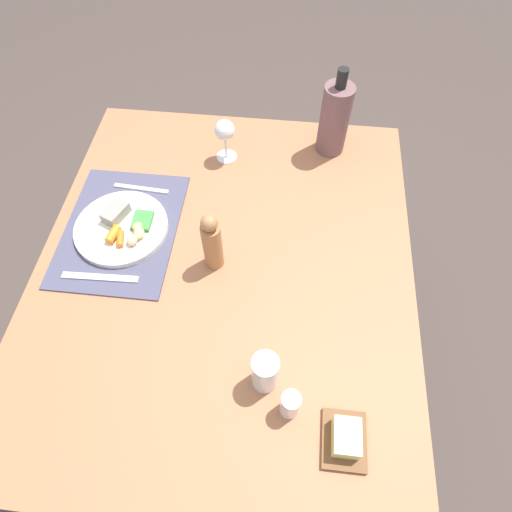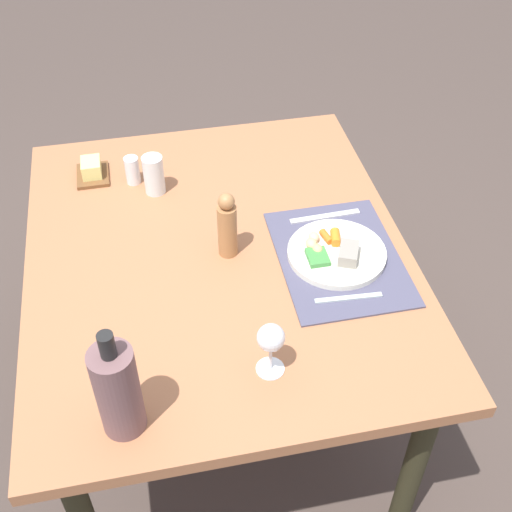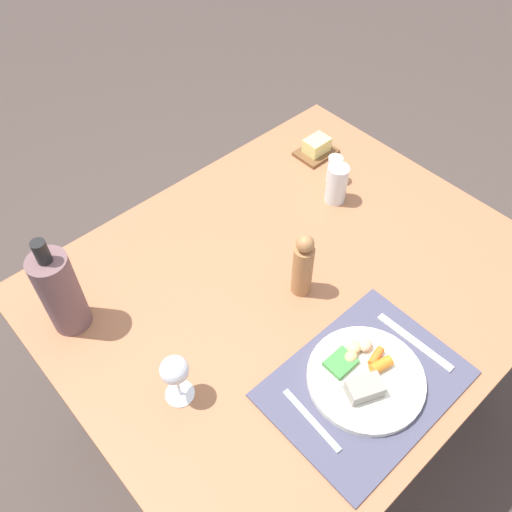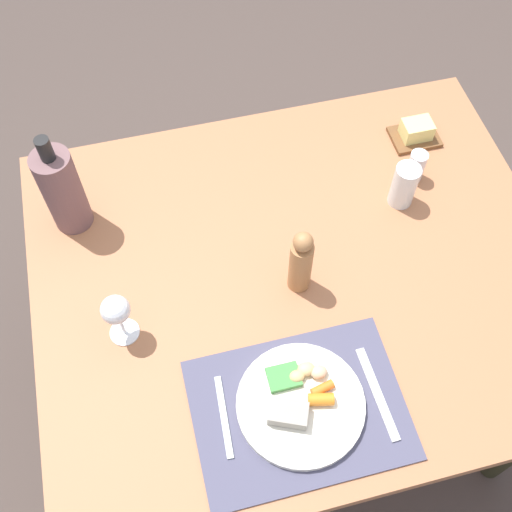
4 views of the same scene
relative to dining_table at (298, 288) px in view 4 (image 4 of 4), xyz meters
The scene contains 12 objects.
ground_plane 0.66m from the dining_table, ahead, with size 8.00×8.00×0.00m, color #493C35.
dining_table is the anchor object (origin of this frame).
placemat 0.35m from the dining_table, 106.54° to the right, with size 0.45×0.33×0.01m, color #4A495F.
dinner_plate 0.35m from the dining_table, 106.21° to the right, with size 0.28×0.28×0.05m.
fork 0.41m from the dining_table, 130.09° to the right, with size 0.01×0.18×0.01m, color silver.
knife 0.36m from the dining_table, 77.10° to the right, with size 0.02×0.21×0.01m, color silver.
water_tumbler 0.37m from the dining_table, 24.95° to the left, with size 0.06×0.06×0.13m.
cooler_bottle 0.63m from the dining_table, 150.56° to the left, with size 0.10×0.10×0.30m.
salt_shaker 0.45m from the dining_table, 29.14° to the left, with size 0.05×0.05×0.09m, color white.
wine_glass 0.48m from the dining_table, behind, with size 0.07×0.07×0.15m.
butter_dish 0.56m from the dining_table, 38.06° to the left, with size 0.13×0.10×0.06m.
pepper_mill 0.18m from the dining_table, 111.74° to the right, with size 0.05×0.05×0.21m.
Camera 4 is at (-0.29, -0.72, 2.07)m, focal length 44.27 mm.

